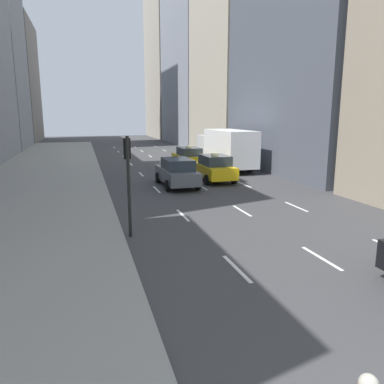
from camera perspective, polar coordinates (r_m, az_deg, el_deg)
sidewalk_left at (r=28.71m, az=-21.61°, el=2.38°), size 8.00×66.00×0.15m
lane_markings at (r=25.57m, az=-0.51°, el=1.99°), size 5.72×56.00×0.01m
building_row_right at (r=46.52m, az=5.30°, el=26.37°), size 6.00×78.31×36.52m
taxi_lead at (r=30.58m, az=-0.52°, el=5.25°), size 2.02×4.40×1.87m
taxi_second at (r=24.75m, az=3.35°, el=3.70°), size 2.02×4.40×1.87m
sedan_black_near at (r=22.84m, az=-2.31°, el=3.03°), size 2.02×4.72×1.72m
box_truck at (r=30.40m, az=5.13°, el=6.73°), size 2.58×8.40×3.15m
traffic_light_pole at (r=13.33m, az=-9.73°, el=3.34°), size 0.24×0.42×3.60m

